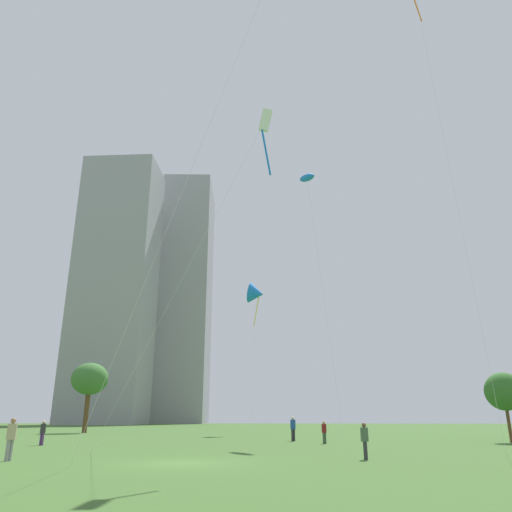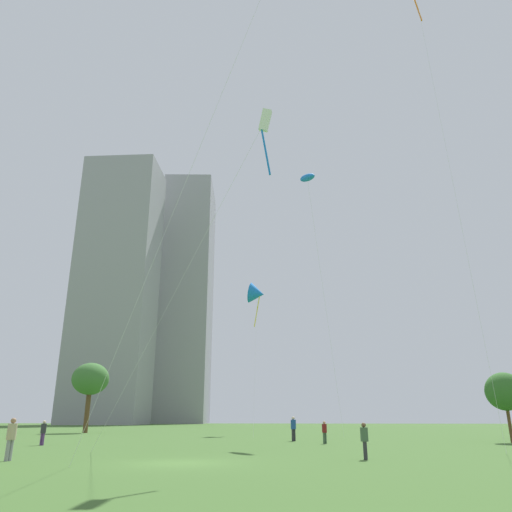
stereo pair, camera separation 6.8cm
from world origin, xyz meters
The scene contains 13 objects.
ground centered at (0.00, 0.00, 0.00)m, with size 280.00×280.00×0.00m, color #3D6028.
person_standing_0 centered at (7.79, 2.48, 0.90)m, with size 0.35×0.35×1.56m.
person_standing_2 centered at (4.34, 20.03, 1.07)m, with size 0.41×0.41×1.86m.
person_standing_3 centered at (-12.47, 12.41, 0.92)m, with size 0.35×0.35×1.60m.
person_standing_4 centered at (-7.66, 0.36, 1.02)m, with size 0.39×0.39×1.77m.
person_standing_5 centered at (6.62, 16.25, 0.89)m, with size 0.34×0.34×1.54m.
kite_flying_2 centered at (3.45, 1.07, 16.51)m, with size 10.26×5.43×17.45m.
kite_flying_3 centered at (6.21, 21.31, 23.77)m, with size 3.62×7.37×24.68m.
kite_flying_5 centered at (-0.10, 37.86, 16.50)m, with size 2.46×12.10×17.92m.
park_tree_0 centered at (20.53, 18.82, 3.66)m, with size 2.84×2.84×5.09m.
park_tree_2 centered at (-21.19, 39.48, 6.31)m, with size 4.51×4.51×8.34m.
distant_highrise_0 centered at (-32.47, 137.75, 40.42)m, with size 15.74×24.25×80.83m, color #939399.
distant_highrise_1 centered at (-46.18, 108.54, 37.26)m, with size 20.50×16.20×74.52m, color #939399.
Camera 2 is at (4.96, -21.28, 1.78)m, focal length 34.24 mm.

